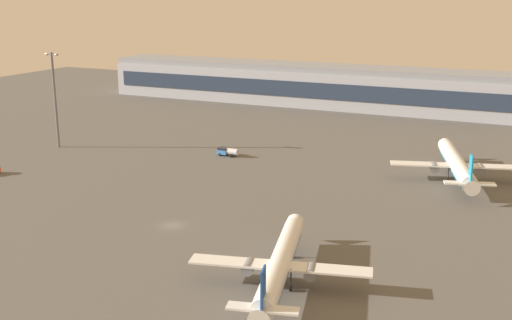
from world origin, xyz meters
TOP-DOWN VIEW (x-y plane):
  - ground_plane at (0.00, 0.00)m, footprint 416.00×416.00m
  - terminal_building at (-27.01, 143.60)m, footprint 170.19×22.40m
  - airplane_near_gate at (29.60, -15.53)m, footprint 28.85×36.78m
  - airplane_far_stand at (46.68, 56.19)m, footprint 31.82×40.50m
  - fuel_truck at (-15.56, 53.70)m, footprint 6.42×2.74m
  - apron_light_east at (-66.46, 41.98)m, footprint 4.80×0.90m

SIDE VIEW (x-z plane):
  - ground_plane at x=0.00m, z-range 0.00..0.00m
  - fuel_truck at x=-15.56m, z-range 0.19..2.54m
  - airplane_near_gate at x=29.60m, z-range -1.17..8.38m
  - airplane_far_stand at x=46.68m, z-range -1.29..9.32m
  - terminal_building at x=-27.01m, z-range -0.11..16.29m
  - apron_light_east at x=-66.46m, z-range 1.87..30.02m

